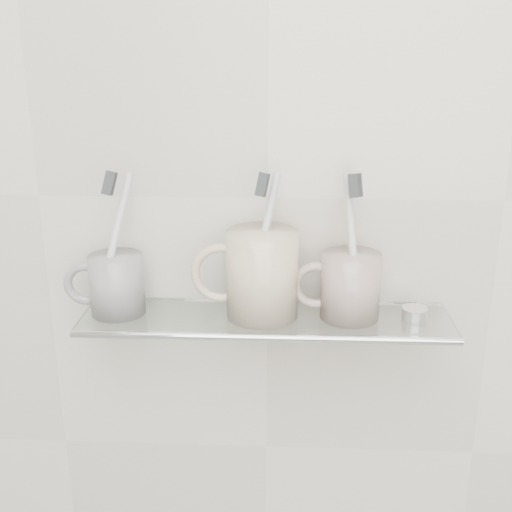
# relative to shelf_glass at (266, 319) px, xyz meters

# --- Properties ---
(wall_back) EXTENTS (2.50, 0.00, 2.50)m
(wall_back) POSITION_rel_shelf_glass_xyz_m (0.00, 0.06, 0.15)
(wall_back) COLOR beige
(wall_back) RESTS_ON ground
(shelf_glass) EXTENTS (0.50, 0.12, 0.01)m
(shelf_glass) POSITION_rel_shelf_glass_xyz_m (0.00, 0.00, 0.00)
(shelf_glass) COLOR silver
(shelf_glass) RESTS_ON wall_back
(shelf_rail) EXTENTS (0.50, 0.01, 0.01)m
(shelf_rail) POSITION_rel_shelf_glass_xyz_m (0.00, -0.06, 0.00)
(shelf_rail) COLOR silver
(shelf_rail) RESTS_ON shelf_glass
(bracket_left) EXTENTS (0.02, 0.03, 0.02)m
(bracket_left) POSITION_rel_shelf_glass_xyz_m (-0.21, 0.05, -0.01)
(bracket_left) COLOR silver
(bracket_left) RESTS_ON wall_back
(bracket_right) EXTENTS (0.02, 0.03, 0.02)m
(bracket_right) POSITION_rel_shelf_glass_xyz_m (0.21, 0.05, -0.01)
(bracket_right) COLOR silver
(bracket_right) RESTS_ON wall_back
(mug_left) EXTENTS (0.08, 0.08, 0.08)m
(mug_left) POSITION_rel_shelf_glass_xyz_m (-0.20, 0.00, 0.05)
(mug_left) COLOR silver
(mug_left) RESTS_ON shelf_glass
(mug_left_handle) EXTENTS (0.06, 0.01, 0.06)m
(mug_left_handle) POSITION_rel_shelf_glass_xyz_m (-0.25, 0.00, 0.05)
(mug_left_handle) COLOR silver
(mug_left_handle) RESTS_ON mug_left
(toothbrush_left) EXTENTS (0.06, 0.05, 0.18)m
(toothbrush_left) POSITION_rel_shelf_glass_xyz_m (-0.20, 0.00, 0.10)
(toothbrush_left) COLOR silver
(toothbrush_left) RESTS_ON mug_left
(bristles_left) EXTENTS (0.02, 0.03, 0.04)m
(bristles_left) POSITION_rel_shelf_glass_xyz_m (-0.20, 0.00, 0.19)
(bristles_left) COLOR #2B2E31
(bristles_left) RESTS_ON toothbrush_left
(mug_center) EXTENTS (0.11, 0.11, 0.12)m
(mug_center) POSITION_rel_shelf_glass_xyz_m (-0.01, 0.00, 0.06)
(mug_center) COLOR beige
(mug_center) RESTS_ON shelf_glass
(mug_center_handle) EXTENTS (0.08, 0.01, 0.08)m
(mug_center_handle) POSITION_rel_shelf_glass_xyz_m (-0.06, 0.00, 0.06)
(mug_center_handle) COLOR beige
(mug_center_handle) RESTS_ON mug_center
(toothbrush_center) EXTENTS (0.05, 0.05, 0.19)m
(toothbrush_center) POSITION_rel_shelf_glass_xyz_m (-0.01, 0.00, 0.10)
(toothbrush_center) COLOR silver
(toothbrush_center) RESTS_ON mug_center
(bristles_center) EXTENTS (0.02, 0.03, 0.04)m
(bristles_center) POSITION_rel_shelf_glass_xyz_m (-0.01, 0.00, 0.19)
(bristles_center) COLOR #2B2E31
(bristles_center) RESTS_ON toothbrush_center
(mug_right) EXTENTS (0.09, 0.09, 0.09)m
(mug_right) POSITION_rel_shelf_glass_xyz_m (0.11, 0.00, 0.05)
(mug_right) COLOR silver
(mug_right) RESTS_ON shelf_glass
(mug_right_handle) EXTENTS (0.07, 0.01, 0.07)m
(mug_right_handle) POSITION_rel_shelf_glass_xyz_m (0.07, 0.00, 0.05)
(mug_right_handle) COLOR silver
(mug_right_handle) RESTS_ON mug_right
(toothbrush_right) EXTENTS (0.03, 0.05, 0.19)m
(toothbrush_right) POSITION_rel_shelf_glass_xyz_m (0.11, 0.00, 0.10)
(toothbrush_right) COLOR beige
(toothbrush_right) RESTS_ON mug_right
(bristles_right) EXTENTS (0.02, 0.03, 0.03)m
(bristles_right) POSITION_rel_shelf_glass_xyz_m (0.11, 0.00, 0.19)
(bristles_right) COLOR #2B2E31
(bristles_right) RESTS_ON toothbrush_right
(chrome_cap) EXTENTS (0.03, 0.03, 0.01)m
(chrome_cap) POSITION_rel_shelf_glass_xyz_m (0.20, 0.00, 0.01)
(chrome_cap) COLOR silver
(chrome_cap) RESTS_ON shelf_glass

